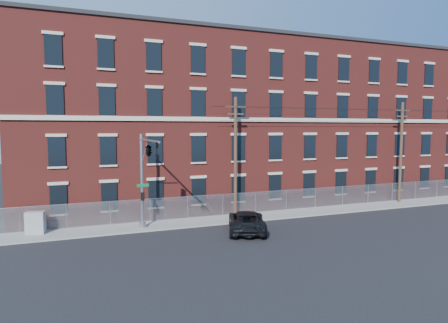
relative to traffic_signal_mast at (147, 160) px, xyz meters
name	(u,v)px	position (x,y,z in m)	size (l,w,h in m)	color
ground	(240,236)	(6.00, -2.18, -5.39)	(140.00, 140.00, 0.00)	black
sidewalk	(337,209)	(18.00, 2.82, -5.33)	(65.00, 3.00, 0.12)	gray
mill_building	(289,123)	(18.00, 11.75, 2.76)	(55.30, 14.32, 16.30)	maroon
chain_link_fence	(329,196)	(18.00, 4.12, -4.33)	(59.06, 0.06, 1.85)	#A5A8AD
traffic_signal_mast	(147,160)	(0.00, 0.00, 0.00)	(0.90, 6.75, 7.00)	#9EA0A5
utility_pole_near	(236,155)	(8.00, 3.42, -0.05)	(1.80, 0.28, 10.00)	#442E22
utility_pole_mid	(401,150)	(26.00, 3.42, -0.05)	(1.80, 0.28, 10.00)	#442E22
overhead_wires	(402,112)	(26.00, 3.42, 3.73)	(40.00, 0.62, 0.62)	black
pickup_truck	(247,221)	(6.98, -1.15, -4.62)	(2.55, 5.53, 1.54)	black
utility_cabinet	(35,223)	(-7.33, 3.23, -4.48)	(1.26, 0.63, 1.58)	gray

